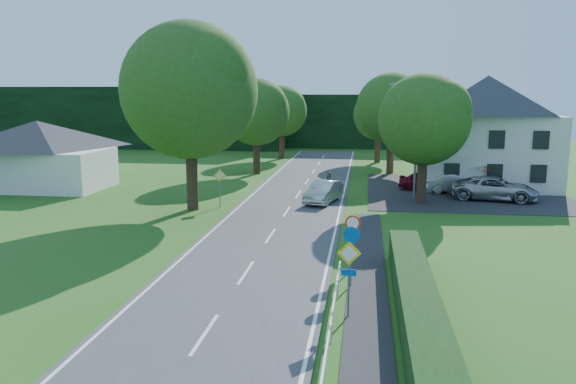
# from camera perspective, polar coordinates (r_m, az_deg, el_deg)

# --- Properties ---
(road) EXTENTS (7.00, 80.00, 0.04)m
(road) POSITION_cam_1_polar(r_m,az_deg,el_deg) (30.90, -1.17, -3.58)
(road) COLOR #3D3E40
(road) RESTS_ON ground
(parking_pad) EXTENTS (14.00, 16.00, 0.04)m
(parking_pad) POSITION_cam_1_polar(r_m,az_deg,el_deg) (43.87, 17.29, 0.06)
(parking_pad) COLOR #252527
(parking_pad) RESTS_ON ground
(line_edge_left) EXTENTS (0.12, 80.00, 0.01)m
(line_edge_left) POSITION_cam_1_polar(r_m,az_deg,el_deg) (31.55, -7.02, -3.32)
(line_edge_left) COLOR white
(line_edge_left) RESTS_ON road
(line_edge_right) EXTENTS (0.12, 80.00, 0.01)m
(line_edge_right) POSITION_cam_1_polar(r_m,az_deg,el_deg) (30.56, 4.87, -3.72)
(line_edge_right) COLOR white
(line_edge_right) RESTS_ON road
(line_centre) EXTENTS (0.12, 80.00, 0.01)m
(line_centre) POSITION_cam_1_polar(r_m,az_deg,el_deg) (30.89, -1.17, -3.54)
(line_centre) COLOR white
(line_centre) RESTS_ON road
(tree_main) EXTENTS (9.40, 9.40, 11.64)m
(tree_main) POSITION_cam_1_polar(r_m,az_deg,el_deg) (35.34, -9.90, 7.52)
(tree_main) COLOR #284E17
(tree_main) RESTS_ON ground
(tree_left_far) EXTENTS (7.00, 7.00, 8.58)m
(tree_left_far) POSITION_cam_1_polar(r_m,az_deg,el_deg) (50.68, -3.24, 6.67)
(tree_left_far) COLOR #284E17
(tree_left_far) RESTS_ON ground
(tree_right_far) EXTENTS (7.40, 7.40, 9.09)m
(tree_right_far) POSITION_cam_1_polar(r_m,az_deg,el_deg) (51.76, 10.45, 6.87)
(tree_right_far) COLOR #284E17
(tree_right_far) RESTS_ON ground
(tree_left_back) EXTENTS (6.60, 6.60, 8.07)m
(tree_left_back) POSITION_cam_1_polar(r_m,az_deg,el_deg) (62.41, -0.65, 7.10)
(tree_left_back) COLOR #284E17
(tree_left_back) RESTS_ON ground
(tree_right_back) EXTENTS (6.20, 6.20, 7.56)m
(tree_right_back) POSITION_cam_1_polar(r_m,az_deg,el_deg) (59.76, 9.14, 6.59)
(tree_right_back) COLOR #284E17
(tree_right_back) RESTS_ON ground
(tree_right_mid) EXTENTS (7.00, 7.00, 8.58)m
(tree_right_mid) POSITION_cam_1_polar(r_m,az_deg,el_deg) (37.95, 13.60, 5.24)
(tree_right_mid) COLOR #284E17
(tree_right_mid) RESTS_ON ground
(treeline_left) EXTENTS (44.00, 6.00, 8.00)m
(treeline_left) POSITION_cam_1_polar(r_m,az_deg,el_deg) (78.84, -16.80, 7.28)
(treeline_left) COLOR black
(treeline_left) RESTS_ON ground
(treeline_right) EXTENTS (30.00, 5.00, 7.00)m
(treeline_right) POSITION_cam_1_polar(r_m,az_deg,el_deg) (75.80, 10.42, 7.07)
(treeline_right) COLOR black
(treeline_right) RESTS_ON ground
(bungalow_left) EXTENTS (11.00, 6.50, 5.20)m
(bungalow_left) POSITION_cam_1_polar(r_m,az_deg,el_deg) (46.95, -24.01, 3.60)
(bungalow_left) COLOR silver
(bungalow_left) RESTS_ON ground
(house_white) EXTENTS (10.60, 8.40, 8.60)m
(house_white) POSITION_cam_1_polar(r_m,az_deg,el_deg) (46.66, 19.42, 5.96)
(house_white) COLOR silver
(house_white) RESTS_ON ground
(streetlight) EXTENTS (2.03, 0.18, 8.00)m
(streetlight) POSITION_cam_1_polar(r_m,az_deg,el_deg) (39.88, 12.70, 5.75)
(streetlight) COLOR slate
(streetlight) RESTS_ON ground
(sign_priority_right) EXTENTS (0.78, 0.09, 2.59)m
(sign_priority_right) POSITION_cam_1_polar(r_m,az_deg,el_deg) (18.48, 6.20, -7.41)
(sign_priority_right) COLOR slate
(sign_priority_right) RESTS_ON ground
(sign_roundabout) EXTENTS (0.64, 0.08, 2.37)m
(sign_roundabout) POSITION_cam_1_polar(r_m,az_deg,el_deg) (21.39, 6.44, -5.31)
(sign_roundabout) COLOR slate
(sign_roundabout) RESTS_ON ground
(sign_speed_limit) EXTENTS (0.64, 0.11, 2.37)m
(sign_speed_limit) POSITION_cam_1_polar(r_m,az_deg,el_deg) (23.29, 6.58, -3.79)
(sign_speed_limit) COLOR slate
(sign_speed_limit) RESTS_ON ground
(sign_priority_left) EXTENTS (0.78, 0.09, 2.44)m
(sign_priority_left) POSITION_cam_1_polar(r_m,az_deg,el_deg) (36.27, -6.98, 1.14)
(sign_priority_left) COLOR slate
(sign_priority_left) RESTS_ON ground
(moving_car) EXTENTS (2.54, 4.59, 1.43)m
(moving_car) POSITION_cam_1_polar(r_m,az_deg,el_deg) (37.54, 3.62, 0.01)
(moving_car) COLOR silver
(moving_car) RESTS_ON road
(motorcycle) EXTENTS (0.73, 1.71, 0.87)m
(motorcycle) POSITION_cam_1_polar(r_m,az_deg,el_deg) (46.95, 4.21, 1.70)
(motorcycle) COLOR black
(motorcycle) RESTS_ON road
(parked_car_red) EXTENTS (4.39, 2.53, 1.41)m
(parked_car_red) POSITION_cam_1_polar(r_m,az_deg,el_deg) (43.32, 13.94, 1.07)
(parked_car_red) COLOR maroon
(parked_car_red) RESTS_ON parking_pad
(parked_car_silver_a) EXTENTS (4.29, 1.54, 1.41)m
(parked_car_silver_a) POSITION_cam_1_polar(r_m,az_deg,el_deg) (42.90, 16.60, 0.86)
(parked_car_silver_a) COLOR silver
(parked_car_silver_a) RESTS_ON parking_pad
(parked_car_silver_b) EXTENTS (6.11, 3.70, 1.59)m
(parked_car_silver_b) POSITION_cam_1_polar(r_m,az_deg,el_deg) (40.90, 20.28, 0.34)
(parked_car_silver_b) COLOR #AEAEB5
(parked_car_silver_b) RESTS_ON parking_pad
(parasol) EXTENTS (2.90, 2.93, 2.13)m
(parasol) POSITION_cam_1_polar(r_m,az_deg,el_deg) (42.81, 19.32, 1.18)
(parasol) COLOR #A9240D
(parasol) RESTS_ON parking_pad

